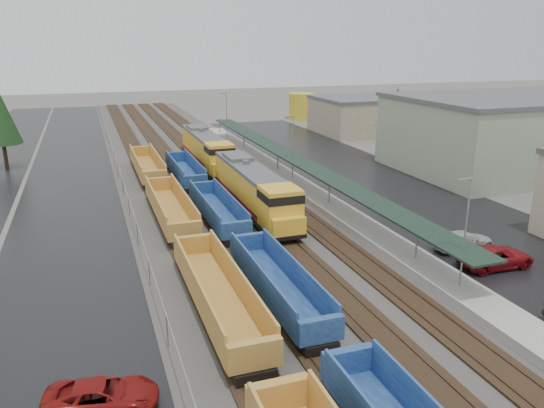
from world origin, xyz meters
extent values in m
cube|color=#302D2B|center=(0.00, 60.00, 0.04)|extent=(20.00, 160.00, 0.08)
cube|color=black|center=(-6.00, 60.00, 0.15)|extent=(2.60, 160.00, 0.15)
cube|color=#473326|center=(-6.72, 60.00, 0.27)|extent=(0.08, 160.00, 0.07)
cube|color=#473326|center=(-5.28, 60.00, 0.27)|extent=(0.08, 160.00, 0.07)
cube|color=black|center=(-2.00, 60.00, 0.15)|extent=(2.60, 160.00, 0.15)
cube|color=#473326|center=(-2.72, 60.00, 0.27)|extent=(0.08, 160.00, 0.07)
cube|color=#473326|center=(-1.28, 60.00, 0.27)|extent=(0.08, 160.00, 0.07)
cube|color=black|center=(2.00, 60.00, 0.15)|extent=(2.60, 160.00, 0.15)
cube|color=#473326|center=(1.28, 60.00, 0.27)|extent=(0.08, 160.00, 0.07)
cube|color=#473326|center=(2.72, 60.00, 0.27)|extent=(0.08, 160.00, 0.07)
cube|color=black|center=(6.00, 60.00, 0.15)|extent=(2.60, 160.00, 0.15)
cube|color=#473326|center=(5.28, 60.00, 0.27)|extent=(0.08, 160.00, 0.07)
cube|color=#473326|center=(6.72, 60.00, 0.27)|extent=(0.08, 160.00, 0.07)
cube|color=black|center=(-15.00, 60.00, 0.01)|extent=(10.00, 160.00, 0.02)
cube|color=black|center=(19.00, 50.00, 0.01)|extent=(16.00, 100.00, 0.02)
cube|color=#9E9B93|center=(9.50, 50.00, 0.35)|extent=(3.00, 80.00, 0.70)
cylinder|color=gray|center=(9.50, 25.00, 1.90)|extent=(0.16, 0.16, 2.40)
cylinder|color=gray|center=(9.50, 40.00, 1.90)|extent=(0.16, 0.16, 2.40)
cylinder|color=gray|center=(9.50, 55.00, 1.90)|extent=(0.16, 0.16, 2.40)
cylinder|color=gray|center=(9.50, 70.00, 1.90)|extent=(0.16, 0.16, 2.40)
cylinder|color=gray|center=(9.50, 85.00, 1.90)|extent=(0.16, 0.16, 2.40)
cube|color=black|center=(9.50, 50.00, 3.20)|extent=(2.60, 65.00, 0.15)
cylinder|color=gray|center=(9.50, 20.00, 4.00)|extent=(0.12, 0.12, 8.00)
cube|color=gray|center=(9.00, 20.00, 7.90)|extent=(1.00, 0.15, 0.12)
cylinder|color=gray|center=(9.50, 50.00, 4.00)|extent=(0.12, 0.12, 8.00)
cube|color=gray|center=(9.00, 50.00, 7.90)|extent=(1.00, 0.15, 0.12)
cylinder|color=gray|center=(9.50, 80.00, 4.00)|extent=(0.12, 0.12, 8.00)
cube|color=gray|center=(9.00, 80.00, 7.90)|extent=(1.00, 0.15, 0.12)
cylinder|color=gray|center=(-9.50, 20.00, 1.00)|extent=(0.08, 0.08, 2.00)
cylinder|color=gray|center=(-9.50, 28.00, 1.00)|extent=(0.08, 0.08, 2.00)
cylinder|color=gray|center=(-9.50, 36.00, 1.00)|extent=(0.08, 0.08, 2.00)
cylinder|color=gray|center=(-9.50, 44.00, 1.00)|extent=(0.08, 0.08, 2.00)
cylinder|color=gray|center=(-9.50, 52.00, 1.00)|extent=(0.08, 0.08, 2.00)
cylinder|color=gray|center=(-9.50, 60.00, 1.00)|extent=(0.08, 0.08, 2.00)
cylinder|color=gray|center=(-9.50, 68.00, 1.00)|extent=(0.08, 0.08, 2.00)
cylinder|color=gray|center=(-9.50, 76.00, 1.00)|extent=(0.08, 0.08, 2.00)
cylinder|color=gray|center=(-9.50, 84.00, 1.00)|extent=(0.08, 0.08, 2.00)
cylinder|color=gray|center=(-9.50, 92.00, 1.00)|extent=(0.08, 0.08, 2.00)
cylinder|color=gray|center=(-9.50, 100.00, 1.00)|extent=(0.08, 0.08, 2.00)
cylinder|color=gray|center=(-9.50, 108.00, 1.00)|extent=(0.08, 0.08, 2.00)
cylinder|color=gray|center=(-9.50, 116.00, 1.00)|extent=(0.08, 0.08, 2.00)
cylinder|color=gray|center=(-9.50, 124.00, 1.00)|extent=(0.08, 0.08, 2.00)
cylinder|color=gray|center=(-9.50, 132.00, 1.00)|extent=(0.08, 0.08, 2.00)
cube|color=gray|center=(-9.50, 60.00, 2.00)|extent=(0.05, 160.00, 0.05)
cube|color=#8FA188|center=(40.00, 48.00, 4.50)|extent=(30.00, 20.00, 9.00)
cube|color=#59595B|center=(40.00, 48.00, 9.25)|extent=(30.60, 20.40, 0.50)
cube|color=gray|center=(36.00, 80.00, 3.00)|extent=(18.00, 14.00, 6.00)
cube|color=#59595B|center=(36.00, 80.00, 6.25)|extent=(18.36, 14.28, 0.50)
ellipsoid|color=#51604B|center=(-30.00, 200.00, 0.00)|extent=(154.00, 110.00, 19.80)
ellipsoid|color=#51604B|center=(40.00, 210.00, 0.00)|extent=(196.00, 140.00, 25.20)
ellipsoid|color=#51604B|center=(110.00, 220.00, 0.00)|extent=(168.00, 120.00, 21.60)
cylinder|color=#332316|center=(-23.00, 70.00, 1.65)|extent=(0.50, 0.50, 3.30)
cylinder|color=#332316|center=(28.00, 58.00, 1.50)|extent=(0.50, 0.50, 3.00)
cone|color=black|center=(28.00, 58.00, 6.50)|extent=(4.40, 4.40, 7.00)
cube|color=black|center=(2.00, 41.53, 0.86)|extent=(3.03, 20.20, 0.40)
cube|color=gold|center=(2.00, 42.54, 2.57)|extent=(2.83, 16.16, 3.03)
cube|color=gold|center=(2.00, 33.66, 2.77)|extent=(3.03, 3.23, 3.43)
cube|color=black|center=(2.00, 33.66, 3.78)|extent=(3.08, 3.28, 0.71)
cube|color=gold|center=(2.00, 31.84, 1.76)|extent=(2.83, 1.01, 1.41)
cube|color=#59595B|center=(2.00, 42.54, 4.19)|extent=(2.88, 16.16, 0.35)
cube|color=maroon|center=(0.57, 42.54, 1.36)|extent=(0.04, 16.16, 0.35)
cube|color=maroon|center=(3.43, 42.54, 1.36)|extent=(0.04, 16.16, 0.35)
cube|color=black|center=(2.00, 41.53, 0.45)|extent=(2.22, 6.06, 0.61)
cube|color=black|center=(2.00, 34.47, 0.55)|extent=(2.42, 4.04, 0.50)
cube|color=black|center=(2.00, 48.60, 0.55)|extent=(2.42, 4.04, 0.50)
cylinder|color=#59595B|center=(2.00, 43.55, 4.49)|extent=(0.71, 0.71, 0.50)
cube|color=#59595B|center=(2.00, 46.58, 4.44)|extent=(2.42, 4.04, 0.50)
cube|color=black|center=(2.00, 62.53, 0.86)|extent=(3.03, 20.20, 0.40)
cube|color=gold|center=(2.00, 63.54, 2.57)|extent=(2.83, 16.16, 3.03)
cube|color=gold|center=(2.00, 54.66, 2.77)|extent=(3.03, 3.23, 3.43)
cube|color=black|center=(2.00, 54.66, 3.78)|extent=(3.08, 3.28, 0.71)
cube|color=gold|center=(2.00, 52.84, 1.76)|extent=(2.83, 1.01, 1.41)
cube|color=#59595B|center=(2.00, 63.54, 4.19)|extent=(2.88, 16.16, 0.35)
cube|color=maroon|center=(0.57, 63.54, 1.36)|extent=(0.04, 16.16, 0.35)
cube|color=maroon|center=(3.43, 63.54, 1.36)|extent=(0.04, 16.16, 0.35)
cube|color=black|center=(2.00, 62.53, 0.45)|extent=(2.22, 6.06, 0.61)
cube|color=black|center=(2.00, 55.47, 0.55)|extent=(2.42, 4.04, 0.50)
cube|color=black|center=(2.00, 69.60, 0.55)|extent=(2.42, 4.04, 0.50)
cylinder|color=#59595B|center=(2.00, 64.55, 4.49)|extent=(0.71, 0.71, 0.50)
cube|color=#59595B|center=(2.00, 67.58, 4.44)|extent=(2.42, 4.04, 0.50)
cube|color=#BA8C33|center=(-6.00, 12.10, 1.63)|extent=(2.76, 0.53, 1.49)
cube|color=#BA8C33|center=(-6.00, 22.95, 0.88)|extent=(2.76, 14.69, 0.27)
cube|color=#BA8C33|center=(-7.33, 22.95, 1.84)|extent=(0.16, 14.69, 1.91)
cube|color=#BA8C33|center=(-4.67, 22.95, 1.84)|extent=(0.16, 14.69, 1.91)
cube|color=#BA8C33|center=(-6.00, 15.39, 1.63)|extent=(2.76, 0.53, 1.49)
cube|color=#BA8C33|center=(-6.00, 30.50, 1.63)|extent=(2.76, 0.53, 1.49)
cube|color=black|center=(-6.00, 16.13, 0.57)|extent=(2.12, 2.33, 0.53)
cube|color=black|center=(-6.00, 29.76, 0.57)|extent=(2.12, 2.33, 0.53)
cube|color=#BA8C33|center=(-6.00, 41.35, 0.88)|extent=(2.76, 14.69, 0.27)
cube|color=#BA8C33|center=(-7.33, 41.35, 1.84)|extent=(0.16, 14.69, 1.91)
cube|color=#BA8C33|center=(-4.67, 41.35, 1.84)|extent=(0.16, 14.69, 1.91)
cube|color=#BA8C33|center=(-6.00, 33.79, 1.63)|extent=(2.76, 0.53, 1.49)
cube|color=#BA8C33|center=(-6.00, 48.90, 1.63)|extent=(2.76, 0.53, 1.49)
cube|color=black|center=(-6.00, 34.53, 0.57)|extent=(2.12, 2.33, 0.53)
cube|color=black|center=(-6.00, 48.16, 0.57)|extent=(2.12, 2.33, 0.53)
cube|color=#BA8C33|center=(-6.00, 59.75, 0.88)|extent=(2.76, 14.69, 0.27)
cube|color=#BA8C33|center=(-7.33, 59.75, 1.84)|extent=(0.16, 14.69, 1.91)
cube|color=#BA8C33|center=(-4.67, 59.75, 1.84)|extent=(0.16, 14.69, 1.91)
cube|color=#BA8C33|center=(-6.00, 52.19, 1.63)|extent=(2.76, 0.53, 1.49)
cube|color=#BA8C33|center=(-6.00, 67.31, 1.63)|extent=(2.76, 0.53, 1.49)
cube|color=black|center=(-6.00, 52.94, 0.57)|extent=(2.12, 2.33, 0.53)
cube|color=black|center=(-6.00, 66.56, 0.57)|extent=(2.12, 2.33, 0.53)
cube|color=navy|center=(-2.00, 13.52, 1.53)|extent=(2.57, 0.49, 1.38)
cube|color=black|center=(-2.00, 12.83, 0.55)|extent=(1.97, 2.17, 0.49)
cube|color=navy|center=(-2.00, 23.22, 0.84)|extent=(2.57, 12.90, 0.25)
cube|color=navy|center=(-3.23, 23.22, 1.73)|extent=(0.15, 12.90, 1.78)
cube|color=navy|center=(-0.77, 23.22, 1.73)|extent=(0.15, 12.90, 1.78)
cube|color=navy|center=(-2.00, 16.58, 1.53)|extent=(2.57, 0.49, 1.38)
cube|color=navy|center=(-2.00, 29.87, 1.53)|extent=(2.57, 0.49, 1.38)
cube|color=black|center=(-2.00, 17.27, 0.55)|extent=(1.97, 2.17, 0.49)
cube|color=black|center=(-2.00, 29.18, 0.55)|extent=(1.97, 2.17, 0.49)
cube|color=navy|center=(-2.00, 39.58, 0.84)|extent=(2.57, 12.90, 0.25)
cube|color=navy|center=(-3.23, 39.58, 1.73)|extent=(0.15, 12.90, 1.78)
cube|color=navy|center=(-0.77, 39.58, 1.73)|extent=(0.15, 12.90, 1.78)
cube|color=navy|center=(-2.00, 32.93, 1.53)|extent=(2.57, 0.49, 1.38)
cube|color=navy|center=(-2.00, 46.23, 1.53)|extent=(2.57, 0.49, 1.38)
cube|color=black|center=(-2.00, 33.62, 0.55)|extent=(1.97, 2.17, 0.49)
cube|color=black|center=(-2.00, 45.54, 0.55)|extent=(1.97, 2.17, 0.49)
cube|color=navy|center=(-2.00, 55.93, 0.84)|extent=(2.57, 12.90, 0.25)
cube|color=navy|center=(-3.23, 55.93, 1.73)|extent=(0.15, 12.90, 1.78)
cube|color=navy|center=(-0.77, 55.93, 1.73)|extent=(0.15, 12.90, 1.78)
cube|color=navy|center=(-2.00, 49.28, 1.53)|extent=(2.57, 0.49, 1.38)
cube|color=navy|center=(-2.00, 62.58, 1.53)|extent=(2.57, 0.49, 1.38)
cube|color=black|center=(-2.00, 49.97, 0.55)|extent=(1.97, 2.17, 0.49)
cube|color=black|center=(-2.00, 61.89, 0.55)|extent=(1.97, 2.17, 0.49)
cylinder|color=gold|center=(31.24, 100.10, 2.75)|extent=(5.50, 5.50, 5.50)
imported|color=maroon|center=(-13.07, 15.85, 0.70)|extent=(3.18, 5.40, 1.41)
imported|color=maroon|center=(15.02, 22.93, 0.79)|extent=(2.80, 5.76, 1.58)
imported|color=silver|center=(15.03, 26.56, 0.75)|extent=(2.27, 5.21, 1.49)
camera|label=1|loc=(-12.51, -5.76, 15.97)|focal=35.00mm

